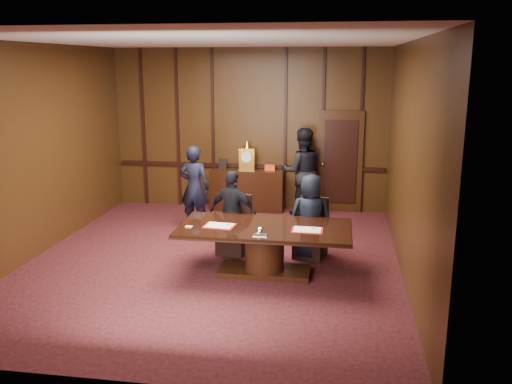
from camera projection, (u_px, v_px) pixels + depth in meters
room at (218, 157)px, 8.60m from camera, size 7.00×7.04×3.50m
sideboard at (247, 188)px, 11.90m from camera, size 1.60×0.45×1.54m
conference_table at (265, 242)px, 8.26m from camera, size 2.62×1.32×0.76m
folder_left at (220, 226)px, 8.20m from camera, size 0.49×0.37×0.02m
folder_right at (307, 230)px, 7.99m from camera, size 0.47×0.34×0.02m
inkstand at (260, 232)px, 7.75m from camera, size 0.20×0.14×0.12m
notepad at (189, 227)px, 8.16m from camera, size 0.10×0.07×0.01m
chair_left at (234, 236)px, 9.25m from camera, size 0.58×0.58×0.99m
chair_right at (311, 240)px, 9.05m from camera, size 0.58×0.58×0.99m
signatory_left at (233, 213)px, 9.08m from camera, size 0.90×0.53×1.44m
signatory_right at (311, 217)px, 8.88m from camera, size 0.74×0.52×1.43m
witness_left at (194, 187)px, 10.52m from camera, size 0.64×0.47×1.64m
witness_right at (302, 172)px, 11.46m from camera, size 1.03×0.87×1.86m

